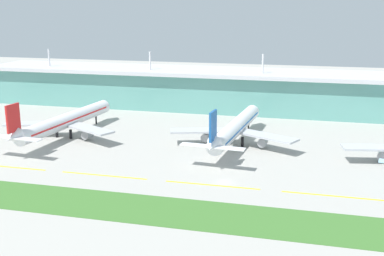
{
  "coord_description": "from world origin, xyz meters",
  "views": [
    {
      "loc": [
        24.12,
        -134.43,
        50.85
      ],
      "look_at": [
        -18.57,
        34.59,
        7.0
      ],
      "focal_mm": 45.76,
      "sensor_mm": 36.0,
      "label": 1
    }
  ],
  "objects": [
    {
      "name": "grass_verge",
      "position": [
        0.0,
        -24.29,
        0.05
      ],
      "size": [
        300.0,
        18.0,
        0.1
      ],
      "primitive_type": "cube",
      "color": "#3D702D",
      "rests_on": "ground"
    },
    {
      "name": "airliner_center",
      "position": [
        -3.47,
        40.63,
        6.45
      ],
      "size": [
        48.63,
        68.29,
        18.9
      ],
      "color": "white",
      "rests_on": "ground"
    },
    {
      "name": "taxiway_stripe_west",
      "position": [
        -71.0,
        -3.24,
        0.02
      ],
      "size": [
        28.0,
        0.7,
        0.04
      ],
      "primitive_type": "cube",
      "color": "yellow",
      "rests_on": "ground"
    },
    {
      "name": "taxiway_stripe_mid_west",
      "position": [
        -37.0,
        -3.24,
        0.02
      ],
      "size": [
        28.0,
        0.7,
        0.04
      ],
      "primitive_type": "cube",
      "color": "yellow",
      "rests_on": "ground"
    },
    {
      "name": "taxiway_stripe_centre",
      "position": [
        -3.0,
        -3.24,
        0.02
      ],
      "size": [
        28.0,
        0.7,
        0.04
      ],
      "primitive_type": "cube",
      "color": "yellow",
      "rests_on": "ground"
    },
    {
      "name": "ground_plane",
      "position": [
        0.0,
        0.0,
        0.0
      ],
      "size": [
        600.0,
        600.0,
        0.0
      ],
      "primitive_type": "plane",
      "color": "#A8A59E"
    },
    {
      "name": "terminal_building",
      "position": [
        -0.0,
        102.91,
        10.01
      ],
      "size": [
        288.0,
        34.0,
        28.62
      ],
      "color": "#5B9E93",
      "rests_on": "ground"
    },
    {
      "name": "taxiway_stripe_mid_east",
      "position": [
        31.0,
        -3.24,
        0.02
      ],
      "size": [
        28.0,
        0.7,
        0.04
      ],
      "primitive_type": "cube",
      "color": "yellow",
      "rests_on": "ground"
    },
    {
      "name": "airliner_near_middle",
      "position": [
        -70.36,
        35.13,
        6.45
      ],
      "size": [
        48.59,
        68.95,
        18.9
      ],
      "color": "white",
      "rests_on": "ground"
    }
  ]
}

